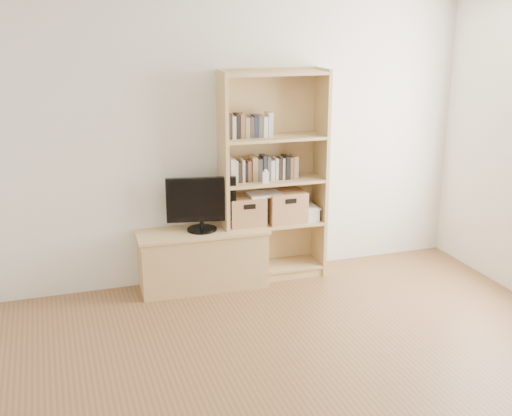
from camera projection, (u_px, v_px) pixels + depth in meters
name	position (u px, v px, depth m)	size (l,w,h in m)	color
back_wall	(238.00, 142.00, 5.93)	(4.50, 0.02, 2.60)	white
tv_stand	(203.00, 260.00, 5.91)	(1.15, 0.43, 0.53)	tan
bookshelf	(273.00, 177.00, 5.95)	(0.98, 0.35, 1.97)	tan
television	(201.00, 204.00, 5.76)	(0.63, 0.05, 0.49)	black
books_row_mid	(272.00, 168.00, 5.95)	(0.78, 0.15, 0.21)	#48463F
books_row_upper	(250.00, 126.00, 5.77)	(0.39, 0.14, 0.20)	#48463F
baby_monitor	(265.00, 177.00, 5.81)	(0.06, 0.04, 0.11)	white
basket_left	(246.00, 211.00, 5.96)	(0.33, 0.27, 0.27)	#B47D51
basket_right	(285.00, 206.00, 6.06)	(0.36, 0.30, 0.30)	#B47D51
laptop	(264.00, 194.00, 5.95)	(0.30, 0.21, 0.02)	white
magazine_stack	(306.00, 213.00, 6.15)	(0.18, 0.26, 0.12)	beige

